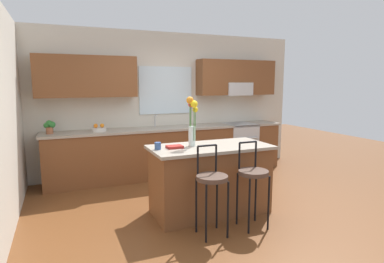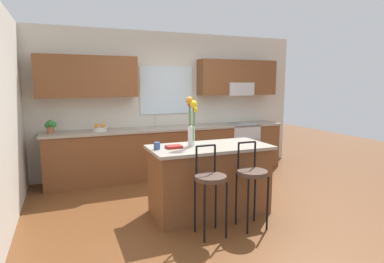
{
  "view_description": "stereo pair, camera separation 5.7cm",
  "coord_description": "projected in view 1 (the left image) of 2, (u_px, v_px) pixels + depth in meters",
  "views": [
    {
      "loc": [
        -1.95,
        -3.95,
        1.74
      ],
      "look_at": [
        -0.06,
        0.55,
        1.0
      ],
      "focal_mm": 29.91,
      "sensor_mm": 36.0,
      "label": 1
    },
    {
      "loc": [
        -1.89,
        -3.97,
        1.74
      ],
      "look_at": [
        -0.06,
        0.55,
        1.0
      ],
      "focal_mm": 29.91,
      "sensor_mm": 36.0,
      "label": 2
    }
  ],
  "objects": [
    {
      "name": "kitchen_island",
      "position": [
        210.0,
        179.0,
        4.3
      ],
      "size": [
        1.6,
        0.79,
        0.92
      ],
      "color": "brown",
      "rests_on": "ground"
    },
    {
      "name": "mug_ceramic",
      "position": [
        158.0,
        146.0,
        3.98
      ],
      "size": [
        0.08,
        0.08,
        0.09
      ],
      "primitive_type": "cylinder",
      "color": "#33518C",
      "rests_on": "kitchen_island"
    },
    {
      "name": "fruit_bowl_oranges",
      "position": [
        99.0,
        129.0,
        5.5
      ],
      "size": [
        0.24,
        0.24,
        0.13
      ],
      "color": "silver",
      "rests_on": "counter_run"
    },
    {
      "name": "potted_plant_small",
      "position": [
        50.0,
        126.0,
        5.19
      ],
      "size": [
        0.18,
        0.12,
        0.22
      ],
      "color": "#9E5B3D",
      "rests_on": "counter_run"
    },
    {
      "name": "wall_left",
      "position": [
        1.0,
        117.0,
        3.69
      ],
      "size": [
        0.12,
        4.6,
        2.7
      ],
      "primitive_type": "cube",
      "color": "beige",
      "rests_on": "ground"
    },
    {
      "name": "flower_vase",
      "position": [
        192.0,
        119.0,
        4.15
      ],
      "size": [
        0.16,
        0.15,
        0.65
      ],
      "color": "silver",
      "rests_on": "kitchen_island"
    },
    {
      "name": "cookbook",
      "position": [
        175.0,
        147.0,
        4.07
      ],
      "size": [
        0.2,
        0.15,
        0.03
      ],
      "primitive_type": "cube",
      "color": "maroon",
      "rests_on": "kitchen_island"
    },
    {
      "name": "oven_range",
      "position": [
        239.0,
        145.0,
        6.62
      ],
      "size": [
        0.6,
        0.64,
        0.92
      ],
      "color": "#B7BABC",
      "rests_on": "ground"
    },
    {
      "name": "counter_run",
      "position": [
        171.0,
        151.0,
        6.08
      ],
      "size": [
        4.56,
        0.64,
        0.92
      ],
      "color": "brown",
      "rests_on": "ground"
    },
    {
      "name": "bar_stool_near",
      "position": [
        212.0,
        182.0,
        3.61
      ],
      "size": [
        0.36,
        0.36,
        1.04
      ],
      "color": "black",
      "rests_on": "ground"
    },
    {
      "name": "ground_plane",
      "position": [
        210.0,
        205.0,
        4.6
      ],
      "size": [
        14.0,
        14.0,
        0.0
      ],
      "primitive_type": "plane",
      "color": "brown"
    },
    {
      "name": "back_wall_assembly",
      "position": [
        167.0,
        95.0,
        6.2
      ],
      "size": [
        5.6,
        0.5,
        2.7
      ],
      "color": "beige",
      "rests_on": "ground"
    },
    {
      "name": "bar_stool_middle",
      "position": [
        253.0,
        176.0,
        3.82
      ],
      "size": [
        0.36,
        0.36,
        1.04
      ],
      "color": "black",
      "rests_on": "ground"
    },
    {
      "name": "sink_faucet",
      "position": [
        155.0,
        119.0,
        6.02
      ],
      "size": [
        0.02,
        0.13,
        0.23
      ],
      "color": "#B7BABC",
      "rests_on": "counter_run"
    }
  ]
}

